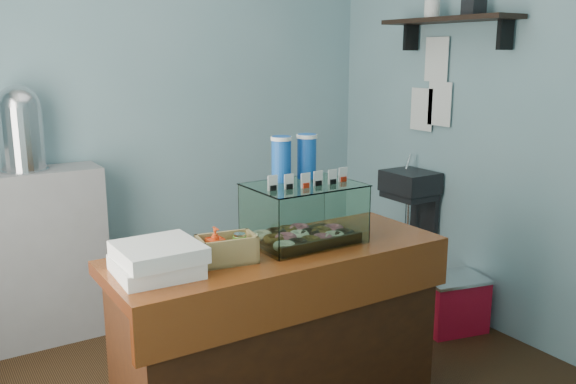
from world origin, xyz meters
TOP-DOWN VIEW (x-y plane):
  - room_shell at (0.03, 0.01)m, footprint 3.54×3.04m
  - counter at (0.00, -0.25)m, footprint 1.60×0.60m
  - back_shelf at (-0.90, 1.32)m, footprint 1.00×0.32m
  - display_case at (0.16, -0.19)m, footprint 0.52×0.38m
  - condiment_crate at (-0.29, -0.29)m, footprint 0.27×0.19m
  - pastry_boxes at (-0.60, -0.27)m, footprint 0.34×0.34m
  - coffee_urn at (-0.83, 1.33)m, footprint 0.28×0.28m
  - red_cooler at (1.51, 0.03)m, footprint 0.47×0.40m

SIDE VIEW (x-z plane):
  - red_cooler at x=1.51m, z-range 0.00..0.37m
  - counter at x=0.00m, z-range 0.01..0.91m
  - back_shelf at x=-0.90m, z-range 0.00..1.10m
  - condiment_crate at x=-0.29m, z-range 0.88..1.04m
  - pastry_boxes at x=-0.60m, z-range 0.90..1.03m
  - display_case at x=0.16m, z-range 0.81..1.31m
  - coffee_urn at x=-0.83m, z-range 1.11..1.63m
  - room_shell at x=0.03m, z-range 0.30..3.12m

